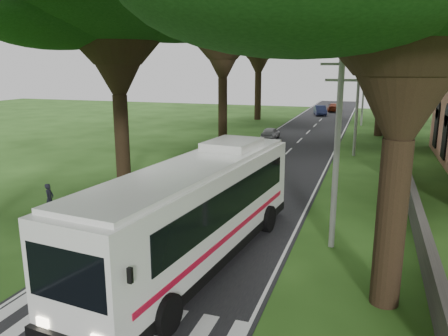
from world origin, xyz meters
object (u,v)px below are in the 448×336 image
(pole_mid, at_px, (357,105))
(distant_car_b, at_px, (320,110))
(coach_bus, at_px, (198,210))
(pedestrian, at_px, (50,199))
(pole_far, at_px, (363,92))
(distant_car_a, at_px, (271,133))
(pole_near, at_px, (337,148))
(distant_car_c, at_px, (334,107))

(pole_mid, height_order, distant_car_b, pole_mid)
(coach_bus, relative_size, pedestrian, 8.56)
(pole_far, xyz_separation_m, distant_car_b, (-6.30, 10.14, -3.42))
(pole_far, bearing_deg, distant_car_a, -121.30)
(distant_car_a, bearing_deg, pedestrian, 79.59)
(pole_near, xyz_separation_m, coach_bus, (-4.69, -3.14, -2.08))
(coach_bus, relative_size, distant_car_c, 2.82)
(pole_mid, distance_m, coach_bus, 23.70)
(pole_far, height_order, distant_car_c, pole_far)
(distant_car_b, bearing_deg, distant_car_c, 62.12)
(pole_near, distance_m, distant_car_a, 27.60)
(distant_car_a, distance_m, pedestrian, 26.90)
(distant_car_c, bearing_deg, pole_far, 106.36)
(distant_car_a, bearing_deg, coach_bus, 98.67)
(pole_mid, xyz_separation_m, pole_far, (0.00, 20.00, 0.00))
(coach_bus, xyz_separation_m, pedestrian, (-9.24, 2.81, -1.31))
(pole_far, bearing_deg, pole_near, -90.00)
(coach_bus, bearing_deg, pole_near, 39.67)
(distant_car_b, bearing_deg, pole_far, -71.45)
(pole_far, height_order, pedestrian, pole_far)
(distant_car_a, relative_size, pedestrian, 2.25)
(distant_car_a, height_order, pedestrian, pedestrian)
(pole_mid, height_order, distant_car_a, pole_mid)
(pole_near, distance_m, pedestrian, 14.34)
(distant_car_a, bearing_deg, pole_near, 109.32)
(pole_near, bearing_deg, distant_car_b, 97.16)
(coach_bus, xyz_separation_m, distant_car_b, (-1.61, 53.28, -1.34))
(pole_near, xyz_separation_m, pole_mid, (0.00, 20.00, 0.00))
(pedestrian, bearing_deg, coach_bus, -122.63)
(distant_car_a, bearing_deg, distant_car_b, -93.98)
(pedestrian, bearing_deg, pole_mid, -50.14)
(pole_far, relative_size, coach_bus, 0.60)
(pole_far, bearing_deg, pole_mid, -90.00)
(coach_bus, distance_m, distant_car_b, 53.32)
(pedestrian, bearing_deg, pole_near, -104.37)
(coach_bus, height_order, distant_car_b, coach_bus)
(pole_near, relative_size, pedestrian, 5.10)
(distant_car_b, bearing_deg, distant_car_a, -108.52)
(pole_far, distance_m, coach_bus, 43.44)
(pole_mid, bearing_deg, coach_bus, -101.47)
(distant_car_a, relative_size, distant_car_b, 0.80)
(coach_bus, height_order, distant_car_c, coach_bus)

